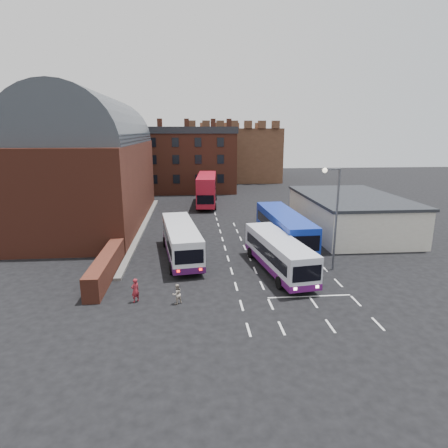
{
  "coord_description": "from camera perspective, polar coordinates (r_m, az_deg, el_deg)",
  "views": [
    {
      "loc": [
        -3.15,
        -27.01,
        11.47
      ],
      "look_at": [
        0.0,
        10.0,
        2.2
      ],
      "focal_mm": 30.0,
      "sensor_mm": 36.0,
      "label": 1
    }
  ],
  "objects": [
    {
      "name": "bus_white_outbound",
      "position": [
        34.67,
        -6.56,
        -2.23
      ],
      "size": [
        4.11,
        11.6,
        3.1
      ],
      "rotation": [
        0.0,
        0.0,
        0.14
      ],
      "color": "silver",
      "rests_on": "ground"
    },
    {
      "name": "forecourt_wall",
      "position": [
        31.67,
        -17.53,
        -6.16
      ],
      "size": [
        1.2,
        10.0,
        1.8
      ],
      "primitive_type": "cube",
      "color": "#602B1E",
      "rests_on": "ground"
    },
    {
      "name": "street_lamp",
      "position": [
        31.74,
        16.43,
        2.1
      ],
      "size": [
        1.69,
        0.77,
        8.67
      ],
      "rotation": [
        0.0,
        0.0,
        0.33
      ],
      "color": "#4D4F56",
      "rests_on": "ground"
    },
    {
      "name": "cream_building",
      "position": [
        45.81,
        18.6,
        1.54
      ],
      "size": [
        10.4,
        16.4,
        4.25
      ],
      "color": "beige",
      "rests_on": "ground"
    },
    {
      "name": "bus_blue",
      "position": [
        38.27,
        9.13,
        -0.45
      ],
      "size": [
        3.65,
        12.75,
        3.44
      ],
      "rotation": [
        0.0,
        0.0,
        3.19
      ],
      "color": "#112CA1",
      "rests_on": "ground"
    },
    {
      "name": "pedestrian_beige",
      "position": [
        26.03,
        -7.19,
        -10.53
      ],
      "size": [
        0.86,
        0.82,
        1.41
      ],
      "primitive_type": "imported",
      "rotation": [
        0.0,
        0.0,
        3.7
      ],
      "color": "#B3A594",
      "rests_on": "ground"
    },
    {
      "name": "castle_keep",
      "position": [
        93.62,
        0.77,
        10.66
      ],
      "size": [
        22.0,
        22.0,
        12.0
      ],
      "primitive_type": "cube",
      "color": "brown",
      "rests_on": "ground"
    },
    {
      "name": "brick_terrace",
      "position": [
        73.31,
        -7.17,
        9.23
      ],
      "size": [
        22.0,
        10.0,
        11.0
      ],
      "primitive_type": "cube",
      "color": "brown",
      "rests_on": "ground"
    },
    {
      "name": "pedestrian_red",
      "position": [
        26.72,
        -13.37,
        -9.81
      ],
      "size": [
        0.73,
        0.72,
        1.71
      ],
      "primitive_type": "imported",
      "rotation": [
        0.0,
        0.0,
        3.9
      ],
      "color": "maroon",
      "rests_on": "ground"
    },
    {
      "name": "railway_station",
      "position": [
        49.72,
        -19.47,
        8.8
      ],
      "size": [
        12.0,
        28.0,
        16.0
      ],
      "color": "#602B1E",
      "rests_on": "ground"
    },
    {
      "name": "ground",
      "position": [
        29.52,
        1.67,
        -8.86
      ],
      "size": [
        180.0,
        180.0,
        0.0
      ],
      "primitive_type": "plane",
      "color": "black"
    },
    {
      "name": "bus_white_inbound",
      "position": [
        31.41,
        8.28,
        -4.2
      ],
      "size": [
        4.0,
        11.0,
        2.93
      ],
      "rotation": [
        0.0,
        0.0,
        3.29
      ],
      "color": "silver",
      "rests_on": "ground"
    },
    {
      "name": "bus_red_double",
      "position": [
        59.05,
        -2.64,
        5.31
      ],
      "size": [
        3.69,
        12.17,
        4.8
      ],
      "rotation": [
        0.0,
        0.0,
        3.07
      ],
      "color": "#AD1528",
      "rests_on": "ground"
    }
  ]
}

